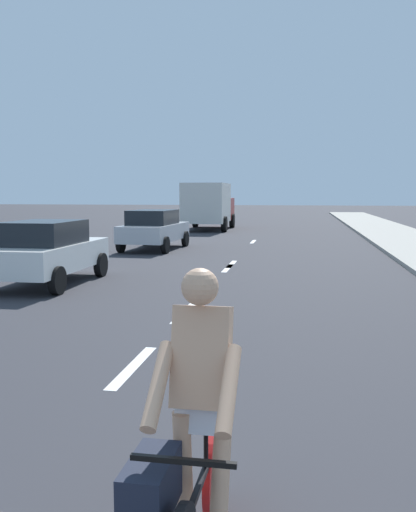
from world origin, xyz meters
name	(u,v)px	position (x,y,z in m)	size (l,w,h in m)	color
ground_plane	(240,255)	(0.00, 20.00, 0.00)	(160.00, 160.00, 0.00)	#2D2D33
lane_stripe_2	(133,366)	(0.00, 6.98, 0.00)	(0.16, 1.80, 0.01)	white
lane_stripe_3	(185,313)	(0.00, 10.25, 0.00)	(0.16, 1.80, 0.01)	white
lane_stripe_4	(228,268)	(0.00, 16.55, 0.00)	(0.16, 1.80, 0.01)	white
lane_stripe_5	(231,264)	(0.00, 17.47, 0.00)	(0.16, 1.80, 0.01)	white
lane_stripe_6	(253,242)	(0.00, 25.69, 0.00)	(0.16, 1.80, 0.01)	white
cyclist	(190,435)	(1.50, 3.30, 0.83)	(0.62, 1.71, 1.82)	black
parked_car_white	(47,251)	(-4.00, 12.93, 0.84)	(1.87, 4.01, 1.57)	white
parked_car_silver	(154,228)	(-3.59, 21.55, 0.84)	(2.13, 4.28, 1.57)	#B7BABF
delivery_truck	(209,205)	(-3.38, 33.54, 1.50)	(2.71, 6.25, 2.80)	maroon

